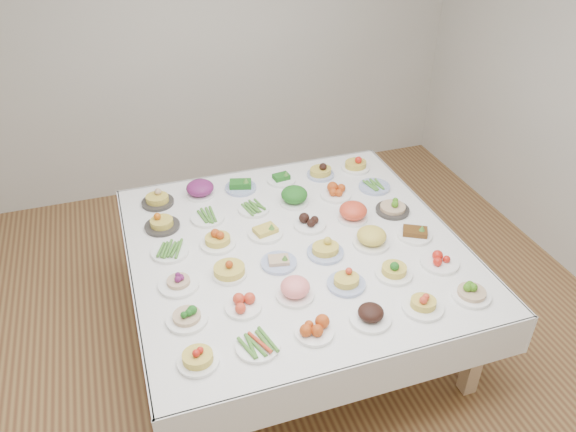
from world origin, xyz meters
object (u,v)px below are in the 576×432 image
object	(u,v)px
display_table	(295,253)
dish_18	(170,250)
dish_0	(198,357)
dish_35	(356,161)

from	to	relation	value
display_table	dish_18	bearing A→B (deg)	168.07
display_table	dish_0	size ratio (longest dim) A/B	10.16
display_table	dish_35	size ratio (longest dim) A/B	9.58
dish_18	dish_35	size ratio (longest dim) A/B	1.06
dish_18	dish_35	distance (m)	1.69
dish_18	dish_35	xyz separation A→B (m)	(1.57, 0.63, 0.05)
dish_35	dish_18	bearing A→B (deg)	-158.21
dish_0	dish_18	world-z (taller)	dish_0
dish_0	dish_35	xyz separation A→B (m)	(1.57, 1.58, 0.02)
display_table	dish_0	xyz separation A→B (m)	(-0.79, -0.78, 0.12)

